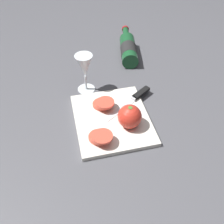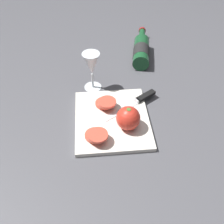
{
  "view_description": "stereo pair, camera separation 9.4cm",
  "coord_description": "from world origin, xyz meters",
  "px_view_note": "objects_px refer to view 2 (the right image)",
  "views": [
    {
      "loc": [
        -0.66,
        0.16,
        0.71
      ],
      "look_at": [
        -0.01,
        0.01,
        0.05
      ],
      "focal_mm": 42.0,
      "sensor_mm": 36.0,
      "label": 1
    },
    {
      "loc": [
        -0.67,
        0.07,
        0.71
      ],
      "look_at": [
        -0.01,
        0.01,
        0.05
      ],
      "focal_mm": 42.0,
      "sensor_mm": 36.0,
      "label": 2
    }
  ],
  "objects_px": {
    "whole_tomato": "(128,118)",
    "knife": "(141,99)",
    "tomato_slice_stack_near": "(96,135)",
    "tomato_slice_stack_far": "(106,103)",
    "wine_bottle": "(141,51)",
    "wine_glass": "(92,66)"
  },
  "relations": [
    {
      "from": "whole_tomato",
      "to": "knife",
      "type": "xyz_separation_m",
      "value": [
        0.13,
        -0.07,
        -0.04
      ]
    },
    {
      "from": "whole_tomato",
      "to": "knife",
      "type": "height_order",
      "value": "whole_tomato"
    },
    {
      "from": "wine_bottle",
      "to": "wine_glass",
      "type": "xyz_separation_m",
      "value": [
        -0.21,
        0.24,
        0.07
      ]
    },
    {
      "from": "tomato_slice_stack_near",
      "to": "wine_bottle",
      "type": "bearing_deg",
      "value": -25.42
    },
    {
      "from": "knife",
      "to": "tomato_slice_stack_near",
      "type": "height_order",
      "value": "tomato_slice_stack_near"
    },
    {
      "from": "knife",
      "to": "wine_bottle",
      "type": "bearing_deg",
      "value": -132.88
    },
    {
      "from": "wine_glass",
      "to": "tomato_slice_stack_far",
      "type": "distance_m",
      "value": 0.16
    },
    {
      "from": "tomato_slice_stack_near",
      "to": "knife",
      "type": "bearing_deg",
      "value": -45.38
    },
    {
      "from": "wine_glass",
      "to": "knife",
      "type": "distance_m",
      "value": 0.23
    },
    {
      "from": "wine_glass",
      "to": "tomato_slice_stack_far",
      "type": "height_order",
      "value": "wine_glass"
    },
    {
      "from": "whole_tomato",
      "to": "tomato_slice_stack_near",
      "type": "bearing_deg",
      "value": 112.08
    },
    {
      "from": "wine_bottle",
      "to": "knife",
      "type": "bearing_deg",
      "value": 170.02
    },
    {
      "from": "tomato_slice_stack_near",
      "to": "tomato_slice_stack_far",
      "type": "distance_m",
      "value": 0.16
    },
    {
      "from": "wine_bottle",
      "to": "wine_glass",
      "type": "distance_m",
      "value": 0.33
    },
    {
      "from": "knife",
      "to": "whole_tomato",
      "type": "bearing_deg",
      "value": 29.98
    },
    {
      "from": "wine_glass",
      "to": "tomato_slice_stack_far",
      "type": "xyz_separation_m",
      "value": [
        -0.14,
        -0.04,
        -0.07
      ]
    },
    {
      "from": "wine_bottle",
      "to": "knife",
      "type": "xyz_separation_m",
      "value": [
        -0.32,
        0.06,
        -0.01
      ]
    },
    {
      "from": "wine_glass",
      "to": "whole_tomato",
      "type": "height_order",
      "value": "wine_glass"
    },
    {
      "from": "knife",
      "to": "wine_glass",
      "type": "bearing_deg",
      "value": -65.4
    },
    {
      "from": "tomato_slice_stack_near",
      "to": "tomato_slice_stack_far",
      "type": "relative_size",
      "value": 1.0
    },
    {
      "from": "whole_tomato",
      "to": "knife",
      "type": "bearing_deg",
      "value": -27.12
    },
    {
      "from": "tomato_slice_stack_near",
      "to": "whole_tomato",
      "type": "bearing_deg",
      "value": -67.92
    }
  ]
}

